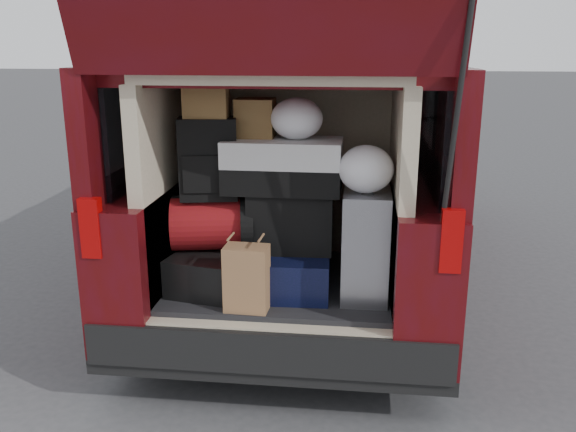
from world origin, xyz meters
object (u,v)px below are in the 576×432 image
at_px(kraft_bag, 247,278).
at_px(twotone_duffel, 283,165).
at_px(navy_hardshell, 292,270).
at_px(black_soft_case, 291,220).
at_px(red_duffel, 213,223).
at_px(backpack, 208,159).
at_px(silver_roller, 366,244).
at_px(black_hardshell, 215,268).

bearing_deg(kraft_bag, twotone_duffel, 70.30).
height_order(navy_hardshell, black_soft_case, black_soft_case).
relative_size(red_duffel, backpack, 1.02).
relative_size(navy_hardshell, kraft_bag, 1.47).
height_order(navy_hardshell, kraft_bag, kraft_bag).
height_order(kraft_bag, twotone_duffel, twotone_duffel).
bearing_deg(red_duffel, silver_roller, -15.54).
xyz_separation_m(silver_roller, red_duffel, (-0.86, 0.07, 0.07)).
bearing_deg(black_soft_case, navy_hardshell, -73.78).
bearing_deg(silver_roller, red_duffel, 175.94).
xyz_separation_m(red_duffel, twotone_duffel, (0.40, 0.02, 0.34)).
xyz_separation_m(black_hardshell, silver_roller, (0.84, -0.03, 0.19)).
xyz_separation_m(backpack, twotone_duffel, (0.41, 0.03, -0.03)).
bearing_deg(navy_hardshell, black_hardshell, 178.85).
distance_m(navy_hardshell, black_soft_case, 0.28).
height_order(black_soft_case, backpack, backpack).
bearing_deg(twotone_duffel, navy_hardshell, -39.96).
xyz_separation_m(black_hardshell, kraft_bag, (0.24, -0.29, 0.07)).
bearing_deg(backpack, black_soft_case, -7.01).
distance_m(black_hardshell, navy_hardshell, 0.44).
height_order(backpack, twotone_duffel, backpack).
bearing_deg(red_duffel, twotone_duffel, -7.79).
bearing_deg(backpack, black_hardshell, -54.49).
bearing_deg(backpack, silver_roller, -14.58).
height_order(kraft_bag, black_soft_case, black_soft_case).
height_order(black_hardshell, twotone_duffel, twotone_duffel).
bearing_deg(black_soft_case, red_duffel, -179.17).
xyz_separation_m(black_hardshell, navy_hardshell, (0.44, 0.01, 0.00)).
distance_m(kraft_bag, red_duffel, 0.45).
bearing_deg(navy_hardshell, kraft_bag, -126.13).
xyz_separation_m(navy_hardshell, black_soft_case, (-0.02, 0.05, 0.28)).
relative_size(black_hardshell, red_duffel, 1.18).
bearing_deg(black_soft_case, kraft_bag, -120.43).
relative_size(black_hardshell, twotone_duffel, 0.84).
height_order(silver_roller, backpack, backpack).
bearing_deg(silver_roller, twotone_duffel, 169.38).
relative_size(kraft_bag, red_duffel, 0.76).
bearing_deg(twotone_duffel, black_hardshell, -171.10).
bearing_deg(backpack, twotone_duffel, -6.31).
height_order(navy_hardshell, red_duffel, red_duffel).
xyz_separation_m(silver_roller, black_soft_case, (-0.42, 0.09, 0.09)).
xyz_separation_m(red_duffel, black_soft_case, (0.44, 0.02, 0.03)).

